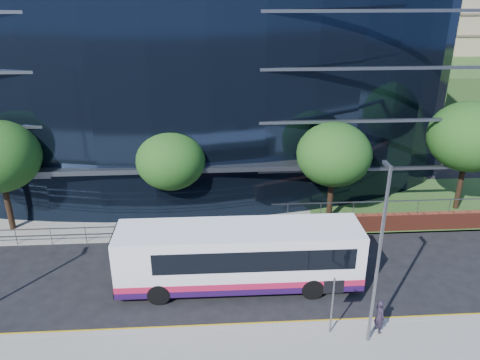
{
  "coord_description": "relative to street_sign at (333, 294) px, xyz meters",
  "views": [
    {
      "loc": [
        -0.45,
        -17.58,
        14.26
      ],
      "look_at": [
        1.16,
        8.0,
        3.42
      ],
      "focal_mm": 35.0,
      "sensor_mm": 36.0,
      "label": 1
    }
  ],
  "objects": [
    {
      "name": "yellow_line_inner",
      "position": [
        -4.5,
        0.94,
        -2.14
      ],
      "size": [
        80.0,
        0.08,
        0.01
      ],
      "primitive_type": "cube",
      "color": "gold",
      "rests_on": "ground"
    },
    {
      "name": "guard_railings",
      "position": [
        -12.5,
        8.59,
        -1.33
      ],
      "size": [
        24.0,
        0.05,
        1.1
      ],
      "color": "slate",
      "rests_on": "ground"
    },
    {
      "name": "ground",
      "position": [
        -4.5,
        1.59,
        -2.15
      ],
      "size": [
        200.0,
        200.0,
        0.0
      ],
      "primitive_type": "plane",
      "color": "black",
      "rests_on": "ground"
    },
    {
      "name": "apartment_block",
      "position": [
        27.5,
        58.8,
        8.96
      ],
      "size": [
        60.0,
        42.0,
        30.0
      ],
      "color": "#2D511E",
      "rests_on": "ground"
    },
    {
      "name": "street_sign",
      "position": [
        0.0,
        0.0,
        0.0
      ],
      "size": [
        0.85,
        0.09,
        2.8
      ],
      "color": "slate",
      "rests_on": "pavement_near"
    },
    {
      "name": "tree_far_d",
      "position": [
        11.5,
        11.59,
        3.04
      ],
      "size": [
        5.28,
        5.28,
        7.44
      ],
      "color": "black",
      "rests_on": "ground"
    },
    {
      "name": "tree_far_b",
      "position": [
        -7.5,
        11.09,
        2.06
      ],
      "size": [
        4.29,
        4.29,
        6.05
      ],
      "color": "black",
      "rests_on": "ground"
    },
    {
      "name": "tree_far_c",
      "position": [
        2.5,
        10.59,
        2.39
      ],
      "size": [
        4.62,
        4.62,
        6.51
      ],
      "color": "black",
      "rests_on": "ground"
    },
    {
      "name": "far_forecourt",
      "position": [
        -10.5,
        12.59,
        -2.1
      ],
      "size": [
        50.0,
        8.0,
        0.1
      ],
      "primitive_type": "cube",
      "color": "gray",
      "rests_on": "ground"
    },
    {
      "name": "kerb",
      "position": [
        -4.5,
        0.59,
        -2.07
      ],
      "size": [
        80.0,
        0.25,
        0.16
      ],
      "primitive_type": "cube",
      "color": "gray",
      "rests_on": "ground"
    },
    {
      "name": "pedestrian",
      "position": [
        2.12,
        -0.07,
        -1.2
      ],
      "size": [
        0.51,
        0.66,
        1.61
      ],
      "primitive_type": "imported",
      "rotation": [
        0.0,
        0.0,
        1.8
      ],
      "color": "#251D2B",
      "rests_on": "pavement_near"
    },
    {
      "name": "yellow_line_outer",
      "position": [
        -4.5,
        0.79,
        -2.14
      ],
      "size": [
        80.0,
        0.08,
        0.01
      ],
      "primitive_type": "cube",
      "color": "gold",
      "rests_on": "ground"
    },
    {
      "name": "city_bus",
      "position": [
        -3.62,
        3.87,
        -0.41
      ],
      "size": [
        12.12,
        2.85,
        3.27
      ],
      "rotation": [
        0.0,
        0.0,
        -0.0
      ],
      "color": "white",
      "rests_on": "ground"
    },
    {
      "name": "glass_office",
      "position": [
        -8.5,
        22.44,
        5.85
      ],
      "size": [
        44.0,
        23.1,
        16.0
      ],
      "color": "black",
      "rests_on": "ground"
    },
    {
      "name": "streetlight_east",
      "position": [
        1.5,
        -0.59,
        2.29
      ],
      "size": [
        0.15,
        0.77,
        8.0
      ],
      "color": "slate",
      "rests_on": "pavement_near"
    },
    {
      "name": "tree_dist_e",
      "position": [
        19.5,
        41.59,
        2.39
      ],
      "size": [
        4.62,
        4.62,
        6.51
      ],
      "color": "black",
      "rests_on": "ground"
    }
  ]
}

